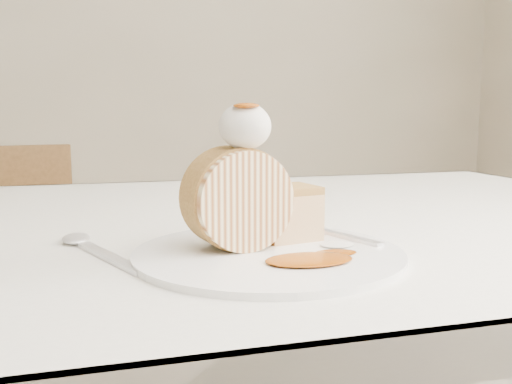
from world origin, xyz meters
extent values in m
cube|color=white|center=(0.00, 3.00, 1.40)|extent=(5.00, 0.10, 2.80)
cube|color=beige|center=(0.00, 0.20, 0.73)|extent=(1.40, 0.90, 0.04)
cube|color=beige|center=(0.00, 0.65, 0.61)|extent=(1.40, 0.01, 0.28)
cylinder|color=brown|center=(0.62, 0.57, 0.35)|extent=(0.06, 0.06, 0.71)
cylinder|color=brown|center=(-0.35, 1.29, 0.19)|extent=(0.03, 0.03, 0.38)
cylinder|color=brown|center=(-0.29, 0.97, 0.19)|extent=(0.03, 0.03, 0.38)
cylinder|color=white|center=(-0.03, -0.03, 0.75)|extent=(0.32, 0.32, 0.01)
cylinder|color=#FFE9B1|center=(-0.06, -0.01, 0.81)|extent=(0.11, 0.07, 0.10)
cube|color=#AC7F41|center=(0.00, 0.02, 0.78)|extent=(0.07, 0.07, 0.05)
ellipsoid|color=silver|center=(-0.05, -0.01, 0.88)|extent=(0.05, 0.05, 0.05)
ellipsoid|color=#8D3B05|center=(-0.06, -0.03, 0.91)|extent=(0.03, 0.02, 0.01)
cube|color=silver|center=(0.06, 0.01, 0.76)|extent=(0.08, 0.16, 0.00)
cube|color=silver|center=(-0.19, 0.00, 0.75)|extent=(0.09, 0.18, 0.00)
camera|label=1|loc=(-0.20, -0.57, 0.90)|focal=40.00mm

